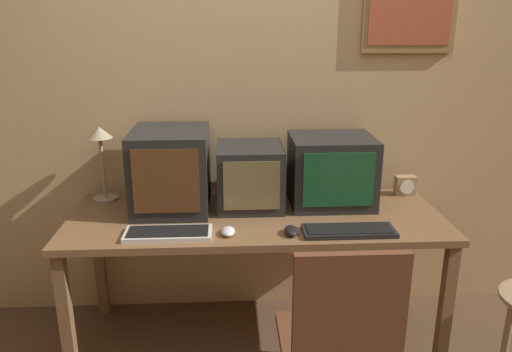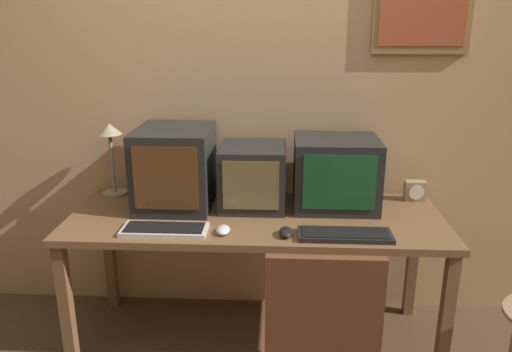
{
  "view_description": "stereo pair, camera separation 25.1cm",
  "coord_description": "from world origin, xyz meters",
  "px_view_note": "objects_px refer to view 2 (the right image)",
  "views": [
    {
      "loc": [
        -0.13,
        -1.49,
        1.73
      ],
      "look_at": [
        0.0,
        0.91,
        0.97
      ],
      "focal_mm": 35.0,
      "sensor_mm": 36.0,
      "label": 1
    },
    {
      "loc": [
        0.12,
        -1.49,
        1.73
      ],
      "look_at": [
        0.0,
        0.91,
        0.97
      ],
      "focal_mm": 35.0,
      "sensor_mm": 36.0,
      "label": 2
    }
  ],
  "objects_px": {
    "desk_clock": "(415,191)",
    "monitor_left": "(175,167)",
    "monitor_right": "(336,173)",
    "mouse_far_corner": "(286,232)",
    "mouse_near_keyboard": "(223,230)",
    "keyboard_side": "(345,235)",
    "monitor_center": "(253,176)",
    "desk_lamp": "(111,145)",
    "keyboard_main": "(165,229)"
  },
  "relations": [
    {
      "from": "keyboard_main",
      "to": "mouse_far_corner",
      "type": "relative_size",
      "value": 3.74
    },
    {
      "from": "monitor_right",
      "to": "desk_clock",
      "type": "bearing_deg",
      "value": 13.54
    },
    {
      "from": "monitor_left",
      "to": "monitor_right",
      "type": "distance_m",
      "value": 0.86
    },
    {
      "from": "monitor_center",
      "to": "keyboard_side",
      "type": "distance_m",
      "value": 0.62
    },
    {
      "from": "monitor_center",
      "to": "keyboard_side",
      "type": "bearing_deg",
      "value": -41.17
    },
    {
      "from": "monitor_right",
      "to": "desk_clock",
      "type": "xyz_separation_m",
      "value": [
        0.46,
        0.11,
        -0.13
      ]
    },
    {
      "from": "mouse_near_keyboard",
      "to": "desk_clock",
      "type": "height_order",
      "value": "desk_clock"
    },
    {
      "from": "mouse_far_corner",
      "to": "desk_clock",
      "type": "height_order",
      "value": "desk_clock"
    },
    {
      "from": "monitor_center",
      "to": "monitor_right",
      "type": "height_order",
      "value": "monitor_right"
    },
    {
      "from": "mouse_far_corner",
      "to": "mouse_near_keyboard",
      "type": "bearing_deg",
      "value": 177.22
    },
    {
      "from": "keyboard_side",
      "to": "monitor_left",
      "type": "bearing_deg",
      "value": 156.19
    },
    {
      "from": "desk_clock",
      "to": "monitor_left",
      "type": "bearing_deg",
      "value": -174.1
    },
    {
      "from": "mouse_far_corner",
      "to": "keyboard_side",
      "type": "bearing_deg",
      "value": 0.04
    },
    {
      "from": "monitor_left",
      "to": "monitor_center",
      "type": "xyz_separation_m",
      "value": [
        0.42,
        0.01,
        -0.05
      ]
    },
    {
      "from": "mouse_near_keyboard",
      "to": "desk_clock",
      "type": "bearing_deg",
      "value": 26.4
    },
    {
      "from": "monitor_right",
      "to": "mouse_far_corner",
      "type": "height_order",
      "value": "monitor_right"
    },
    {
      "from": "keyboard_side",
      "to": "mouse_far_corner",
      "type": "relative_size",
      "value": 4.03
    },
    {
      "from": "mouse_far_corner",
      "to": "desk_lamp",
      "type": "relative_size",
      "value": 0.26
    },
    {
      "from": "monitor_right",
      "to": "keyboard_main",
      "type": "relative_size",
      "value": 1.09
    },
    {
      "from": "monitor_left",
      "to": "monitor_right",
      "type": "xyz_separation_m",
      "value": [
        0.86,
        0.03,
        -0.03
      ]
    },
    {
      "from": "monitor_right",
      "to": "monitor_left",
      "type": "bearing_deg",
      "value": -178.27
    },
    {
      "from": "monitor_center",
      "to": "mouse_near_keyboard",
      "type": "height_order",
      "value": "monitor_center"
    },
    {
      "from": "mouse_near_keyboard",
      "to": "desk_lamp",
      "type": "height_order",
      "value": "desk_lamp"
    },
    {
      "from": "monitor_center",
      "to": "monitor_right",
      "type": "xyz_separation_m",
      "value": [
        0.44,
        0.01,
        0.02
      ]
    },
    {
      "from": "monitor_left",
      "to": "keyboard_main",
      "type": "distance_m",
      "value": 0.42
    },
    {
      "from": "monitor_right",
      "to": "keyboard_side",
      "type": "xyz_separation_m",
      "value": [
        0.01,
        -0.41,
        -0.17
      ]
    },
    {
      "from": "monitor_right",
      "to": "mouse_near_keyboard",
      "type": "distance_m",
      "value": 0.71
    },
    {
      "from": "keyboard_main",
      "to": "desk_clock",
      "type": "distance_m",
      "value": 1.39
    },
    {
      "from": "keyboard_side",
      "to": "desk_clock",
      "type": "relative_size",
      "value": 3.84
    },
    {
      "from": "desk_clock",
      "to": "desk_lamp",
      "type": "bearing_deg",
      "value": 179.87
    },
    {
      "from": "keyboard_side",
      "to": "desk_lamp",
      "type": "xyz_separation_m",
      "value": [
        -1.26,
        0.52,
        0.28
      ]
    },
    {
      "from": "keyboard_main",
      "to": "mouse_near_keyboard",
      "type": "bearing_deg",
      "value": -0.09
    },
    {
      "from": "monitor_left",
      "to": "keyboard_side",
      "type": "bearing_deg",
      "value": -23.81
    },
    {
      "from": "monitor_center",
      "to": "keyboard_main",
      "type": "relative_size",
      "value": 0.92
    },
    {
      "from": "monitor_left",
      "to": "keyboard_side",
      "type": "distance_m",
      "value": 0.97
    },
    {
      "from": "monitor_center",
      "to": "mouse_far_corner",
      "type": "distance_m",
      "value": 0.46
    },
    {
      "from": "keyboard_side",
      "to": "mouse_near_keyboard",
      "type": "height_order",
      "value": "mouse_near_keyboard"
    },
    {
      "from": "keyboard_side",
      "to": "desk_lamp",
      "type": "bearing_deg",
      "value": 157.43
    },
    {
      "from": "desk_lamp",
      "to": "desk_clock",
      "type": "bearing_deg",
      "value": -0.13
    },
    {
      "from": "monitor_left",
      "to": "monitor_right",
      "type": "height_order",
      "value": "monitor_left"
    },
    {
      "from": "monitor_center",
      "to": "mouse_near_keyboard",
      "type": "xyz_separation_m",
      "value": [
        -0.12,
        -0.38,
        -0.15
      ]
    },
    {
      "from": "monitor_right",
      "to": "keyboard_main",
      "type": "height_order",
      "value": "monitor_right"
    },
    {
      "from": "monitor_center",
      "to": "mouse_near_keyboard",
      "type": "distance_m",
      "value": 0.43
    },
    {
      "from": "desk_lamp",
      "to": "keyboard_side",
      "type": "bearing_deg",
      "value": -22.57
    },
    {
      "from": "monitor_center",
      "to": "keyboard_main",
      "type": "bearing_deg",
      "value": -136.42
    },
    {
      "from": "mouse_far_corner",
      "to": "desk_clock",
      "type": "distance_m",
      "value": 0.89
    },
    {
      "from": "mouse_near_keyboard",
      "to": "monitor_left",
      "type": "bearing_deg",
      "value": 128.84
    },
    {
      "from": "keyboard_main",
      "to": "desk_lamp",
      "type": "height_order",
      "value": "desk_lamp"
    },
    {
      "from": "monitor_right",
      "to": "desk_clock",
      "type": "distance_m",
      "value": 0.49
    },
    {
      "from": "monitor_left",
      "to": "monitor_center",
      "type": "height_order",
      "value": "monitor_left"
    }
  ]
}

